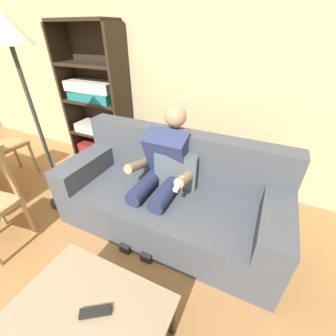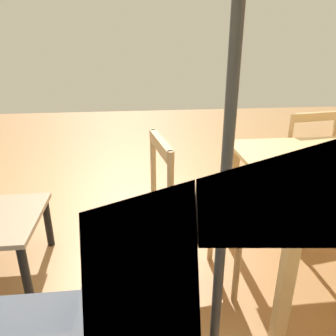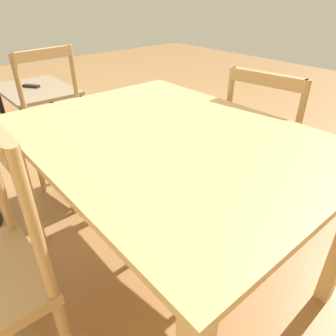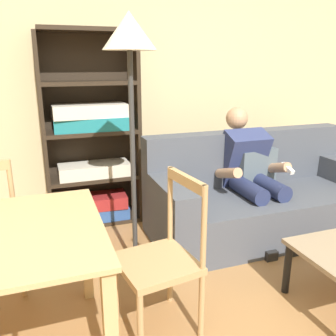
% 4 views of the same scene
% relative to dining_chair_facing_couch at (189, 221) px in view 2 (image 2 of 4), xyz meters
% --- Properties ---
extents(ground_plane, '(8.69, 8.69, 0.00)m').
position_rel_dining_chair_facing_couch_xyz_m(ground_plane, '(0.29, -0.73, -0.45)').
color(ground_plane, '#9E7042').
extents(dining_chair_facing_couch, '(0.48, 0.48, 0.94)m').
position_rel_dining_chair_facing_couch_xyz_m(dining_chair_facing_couch, '(0.00, 0.00, 0.00)').
color(dining_chair_facing_couch, tan).
rests_on(dining_chair_facing_couch, ground_plane).
extents(dining_chair_by_doorway, '(0.48, 0.48, 0.91)m').
position_rel_dining_chair_facing_couch_xyz_m(dining_chair_by_doorway, '(-0.99, -0.76, 0.01)').
color(dining_chair_by_doorway, tan).
rests_on(dining_chair_by_doorway, ground_plane).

